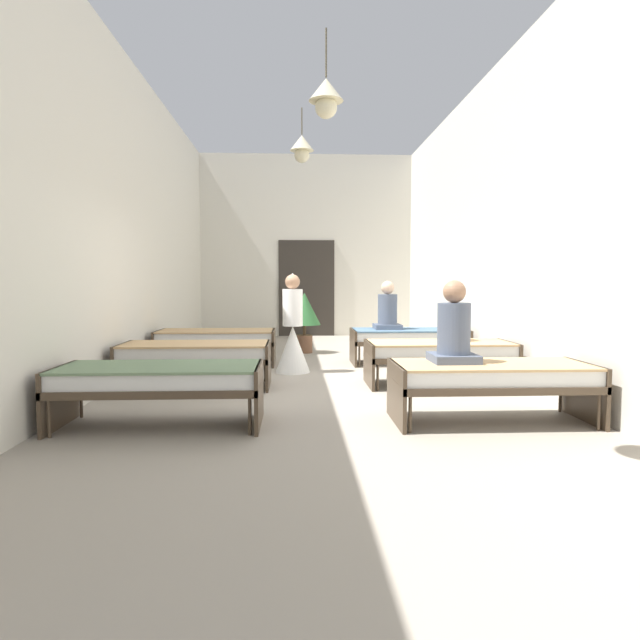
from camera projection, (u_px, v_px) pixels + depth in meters
ground_plane at (319, 390)px, 7.13m from camera, size 5.87×14.05×0.10m
room_shell at (315, 221)px, 8.18m from camera, size 5.67×13.65×4.53m
bed_left_row_0 at (160, 380)px, 5.13m from camera, size 1.90×0.84×0.57m
bed_right_row_0 at (491, 377)px, 5.28m from camera, size 1.90×0.84×0.57m
bed_left_row_1 at (196, 353)px, 7.02m from camera, size 1.90×0.84×0.57m
bed_right_row_1 at (439, 352)px, 7.18m from camera, size 1.90×0.84×0.57m
bed_left_row_2 at (217, 338)px, 8.92m from camera, size 1.90×0.84×0.57m
bed_right_row_2 at (409, 337)px, 9.07m from camera, size 1.90×0.84×0.57m
nurse_near_aisle at (293, 337)px, 8.18m from camera, size 0.52×0.52×1.49m
patient_seated_primary at (387, 311)px, 9.09m from camera, size 0.44×0.44×0.80m
patient_seated_secondary at (454, 332)px, 5.33m from camera, size 0.44×0.44×0.80m
potted_plant at (304, 313)px, 10.44m from camera, size 0.62×0.62×1.15m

